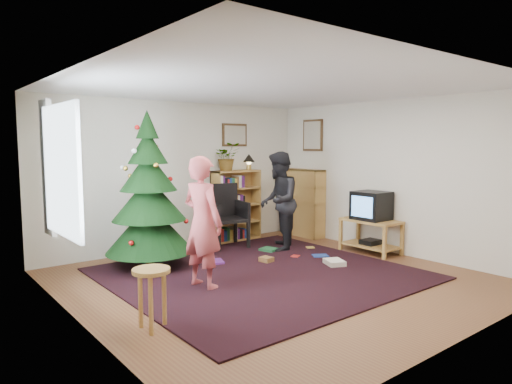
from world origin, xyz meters
TOP-DOWN VIEW (x-y plane):
  - floor at (0.00, 0.00)m, footprint 5.00×5.00m
  - ceiling at (0.00, 0.00)m, footprint 5.00×5.00m
  - wall_back at (0.00, 2.50)m, footprint 5.00×0.02m
  - wall_front at (0.00, -2.50)m, footprint 5.00×0.02m
  - wall_left at (-2.50, 0.00)m, footprint 0.02×5.00m
  - wall_right at (2.50, 0.00)m, footprint 0.02×5.00m
  - rug at (0.00, 0.30)m, footprint 3.80×3.60m
  - window_pane at (-2.47, 0.60)m, footprint 0.04×1.20m
  - curtain at (-2.43, 1.30)m, footprint 0.06×0.35m
  - picture_back at (1.15, 2.48)m, footprint 0.55×0.03m
  - picture_right at (2.48, 1.75)m, footprint 0.03×0.50m
  - christmas_tree at (-1.04, 1.53)m, footprint 1.25×1.25m
  - bookshelf_back at (1.08, 2.34)m, footprint 0.95×0.30m
  - bookshelf_right at (2.34, 1.87)m, footprint 0.30×0.95m
  - tv_stand at (2.22, 0.15)m, footprint 0.52×0.94m
  - crt_tv at (2.22, 0.15)m, footprint 0.49×0.53m
  - armchair at (0.59, 2.04)m, footprint 0.71×0.72m
  - stool at (-2.00, -0.51)m, footprint 0.36×0.36m
  - person_standing at (-0.92, 0.30)m, footprint 0.51×0.67m
  - person_by_chair at (1.15, 1.24)m, footprint 1.02×1.01m
  - potted_plant at (0.88, 2.34)m, footprint 0.57×0.53m
  - table_lamp at (1.38, 2.34)m, footprint 0.22×0.22m
  - floor_clutter at (0.90, 0.72)m, footprint 2.01×1.49m

SIDE VIEW (x-z plane):
  - floor at x=0.00m, z-range 0.00..0.00m
  - rug at x=0.00m, z-range 0.00..0.02m
  - floor_clutter at x=0.90m, z-range 0.00..0.08m
  - tv_stand at x=2.22m, z-range 0.05..0.60m
  - stool at x=-2.00m, z-range 0.16..0.77m
  - armchair at x=0.59m, z-range 0.05..1.14m
  - bookshelf_back at x=1.08m, z-range 0.01..1.31m
  - bookshelf_right at x=2.34m, z-range 0.01..1.31m
  - crt_tv at x=2.22m, z-range 0.55..1.01m
  - person_standing at x=-0.92m, z-range 0.00..1.64m
  - person_by_chair at x=1.15m, z-range 0.00..1.66m
  - christmas_tree at x=-1.04m, z-range -0.19..2.07m
  - wall_back at x=0.00m, z-range 0.00..2.50m
  - wall_front at x=0.00m, z-range 0.00..2.50m
  - wall_left at x=-2.50m, z-range 0.00..2.50m
  - wall_right at x=2.50m, z-range 0.00..2.50m
  - window_pane at x=-2.47m, z-range 0.80..2.20m
  - curtain at x=-2.43m, z-range 0.70..2.30m
  - table_lamp at x=1.38m, z-range 1.35..1.65m
  - potted_plant at x=0.88m, z-range 1.30..1.81m
  - picture_back at x=1.15m, z-range 1.74..2.16m
  - picture_right at x=2.48m, z-range 1.65..2.25m
  - ceiling at x=0.00m, z-range 2.50..2.50m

